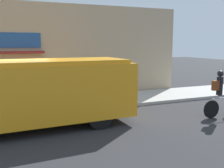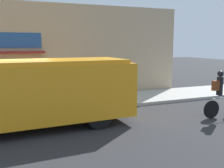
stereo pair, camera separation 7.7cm
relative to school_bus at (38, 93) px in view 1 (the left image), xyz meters
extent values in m
plane|color=#2B2B2D|center=(-0.66, 1.43, -1.17)|extent=(70.00, 70.00, 0.00)
cube|color=#ADAAA3|center=(-0.66, 2.80, -1.10)|extent=(28.00, 2.75, 0.14)
cube|color=tan|center=(-0.66, 4.33, 1.16)|extent=(17.57, 0.18, 4.66)
cube|color=orange|center=(0.45, 0.02, 0.03)|extent=(5.37, 2.31, 1.79)
cube|color=orange|center=(0.45, 0.02, 0.98)|extent=(4.94, 2.13, 0.13)
cube|color=red|center=(-1.06, 1.27, 0.12)|extent=(0.04, 0.44, 0.44)
cylinder|color=black|center=(1.76, 0.96, -0.73)|extent=(0.88, 0.29, 0.87)
cylinder|color=black|center=(1.82, -0.83, -0.73)|extent=(0.88, 0.29, 0.87)
cylinder|color=black|center=(6.04, -1.27, -0.83)|extent=(0.68, 0.06, 0.68)
cylinder|color=#999EA3|center=(6.53, -1.28, -0.44)|extent=(0.93, 0.06, 0.04)
cylinder|color=#999EA3|center=(6.36, -1.28, -0.38)|extent=(0.04, 0.04, 0.12)
cube|color=black|center=(6.36, -1.28, 0.02)|extent=(0.13, 0.20, 0.68)
sphere|color=black|center=(6.36, -1.28, 0.48)|extent=(0.23, 0.23, 0.23)
cube|color=brown|center=(6.17, -1.27, 0.05)|extent=(0.26, 0.15, 0.36)
camera|label=1|loc=(-0.93, -8.57, 1.56)|focal=42.00mm
camera|label=2|loc=(-0.86, -8.60, 1.56)|focal=42.00mm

